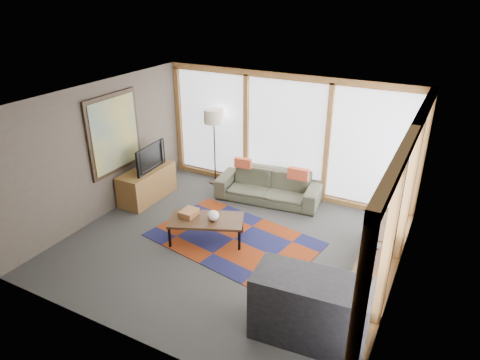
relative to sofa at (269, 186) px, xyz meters
The scene contains 17 objects.
ground 1.94m from the sofa, 86.70° to the right, with size 5.50×5.50×0.00m, color #30302D.
room_envelope 1.92m from the sofa, 65.81° to the right, with size 5.52×5.02×2.62m.
rug 1.75m from the sofa, 86.76° to the right, with size 2.87×1.84×0.01m, color maroon.
sofa is the anchor object (origin of this frame).
pillow_left 0.73m from the sofa, behind, with size 0.37×0.11×0.20m, color #BA4527.
pillow_right 0.78m from the sofa, ahead, with size 0.42×0.13×0.23m, color #BA4527.
floor_lamp 1.57m from the sofa, behind, with size 0.43×0.43×1.73m, color black, non-canonical shape.
coffee_table 1.98m from the sofa, 99.51° to the right, with size 1.29×0.65×0.43m, color black, non-canonical shape.
book_stack 2.10m from the sofa, 108.50° to the right, with size 0.25×0.32×0.11m, color brown.
vase 1.95m from the sofa, 95.89° to the right, with size 0.21×0.21×0.18m, color beige.
bookshelf 2.92m from the sofa, 29.57° to the right, with size 0.39×2.15×0.54m, color black, non-canonical shape.
bowl_a 3.23m from the sofa, 39.33° to the right, with size 0.22×0.22×0.11m, color black.
bowl_b 3.02m from the sofa, 33.65° to the right, with size 0.15×0.15×0.08m, color black.
shelf_picture 2.77m from the sofa, 15.40° to the right, with size 0.04×0.30×0.39m, color black.
tv_console 2.57m from the sofa, 154.01° to the right, with size 0.55×1.33×0.66m, color brown.
television 2.61m from the sofa, 154.57° to the right, with size 0.95×0.12×0.55m, color black.
bar_counter 3.90m from the sofa, 58.13° to the right, with size 1.45×0.68×0.92m, color black.
Camera 1 is at (3.13, -5.55, 4.21)m, focal length 32.00 mm.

